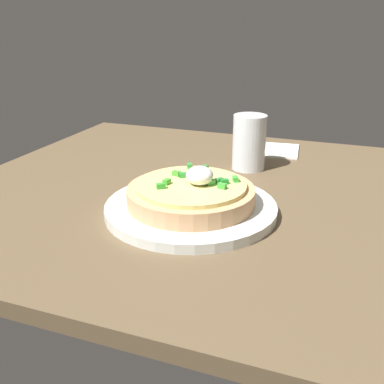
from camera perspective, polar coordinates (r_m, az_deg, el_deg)
dining_table at (r=80.72cm, az=2.43°, el=-0.51°), size 91.26×79.33×2.37cm
plate at (r=70.86cm, az=0.00°, el=-2.08°), size 27.14×27.14×1.54cm
pizza at (r=69.88cm, az=0.04°, el=-0.18°), size 20.08×20.08×6.27cm
cup_near at (r=90.80cm, az=7.28°, el=5.90°), size 6.65×6.65×10.94cm
napkin at (r=104.96cm, az=10.31°, el=5.30°), size 12.35×12.35×0.40cm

